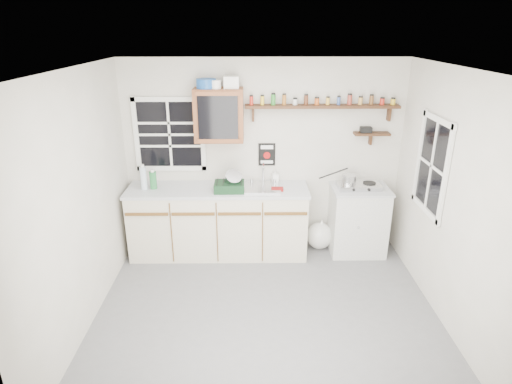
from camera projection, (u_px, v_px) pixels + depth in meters
room at (267, 204)px, 4.11m from camera, size 3.64×3.24×2.54m
main_cabinet at (219, 221)px, 5.60m from camera, size 2.31×0.63×0.92m
right_cabinet at (358, 220)px, 5.65m from camera, size 0.73×0.57×0.91m
sink at (260, 187)px, 5.44m from camera, size 0.52×0.44×0.29m
upper_cabinet at (219, 115)px, 5.24m from camera, size 0.60×0.32×0.65m
upper_cabinet_clutter at (216, 83)px, 5.11m from camera, size 0.51×0.24×0.14m
spice_shelf at (322, 105)px, 5.28m from camera, size 1.91×0.18×0.35m
secondary_shelf at (370, 133)px, 5.43m from camera, size 0.45×0.16×0.24m
warning_sign at (267, 154)px, 5.58m from camera, size 0.22×0.02×0.30m
window_back at (170, 135)px, 5.47m from camera, size 0.93×0.03×0.98m
window_right at (432, 166)px, 4.57m from camera, size 0.03×0.78×1.08m
water_bottles at (148, 179)px, 5.37m from camera, size 0.20×0.10×0.32m
dish_rack at (230, 184)px, 5.32m from camera, size 0.38×0.29×0.28m
soap_bottle at (275, 176)px, 5.62m from camera, size 0.10×0.10×0.18m
rag at (277, 189)px, 5.38m from camera, size 0.16×0.14×0.02m
hotplate at (359, 186)px, 5.45m from camera, size 0.54×0.30×0.08m
saucepan at (348, 179)px, 5.42m from camera, size 0.45×0.23×0.19m
trash_bag at (320, 235)px, 5.81m from camera, size 0.39×0.35×0.44m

